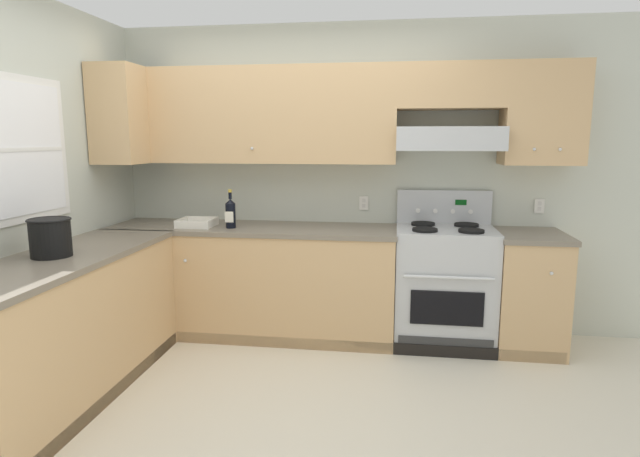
# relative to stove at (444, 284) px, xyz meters

# --- Properties ---
(ground_plane) EXTENTS (7.04, 7.04, 0.00)m
(ground_plane) POSITION_rel_stove_xyz_m (-1.17, -1.25, -0.48)
(ground_plane) COLOR beige
(wall_back) EXTENTS (4.68, 0.57, 2.55)m
(wall_back) POSITION_rel_stove_xyz_m (-0.78, 0.27, 1.00)
(wall_back) COLOR beige
(wall_back) RESTS_ON ground_plane
(wall_left) EXTENTS (0.47, 4.00, 2.55)m
(wall_left) POSITION_rel_stove_xyz_m (-2.76, -1.03, 0.87)
(wall_left) COLOR beige
(wall_left) RESTS_ON ground_plane
(counter_back_run) EXTENTS (3.60, 0.65, 0.91)m
(counter_back_run) POSITION_rel_stove_xyz_m (-1.16, -0.01, -0.03)
(counter_back_run) COLOR tan
(counter_back_run) RESTS_ON ground_plane
(counter_left_run) EXTENTS (0.63, 1.91, 0.91)m
(counter_left_run) POSITION_rel_stove_xyz_m (-2.41, -1.26, -0.03)
(counter_left_run) COLOR tan
(counter_left_run) RESTS_ON ground_plane
(stove) EXTENTS (0.76, 0.62, 1.20)m
(stove) POSITION_rel_stove_xyz_m (0.00, 0.00, 0.00)
(stove) COLOR #B7BABC
(stove) RESTS_ON ground_plane
(wine_bottle) EXTENTS (0.08, 0.08, 0.31)m
(wine_bottle) POSITION_rel_stove_xyz_m (-1.70, -0.11, 0.55)
(wine_bottle) COLOR black
(wine_bottle) RESTS_ON counter_back_run
(bowl) EXTENTS (0.28, 0.26, 0.06)m
(bowl) POSITION_rel_stove_xyz_m (-1.99, -0.08, 0.45)
(bowl) COLOR white
(bowl) RESTS_ON counter_back_run
(bucket) EXTENTS (0.25, 0.25, 0.23)m
(bucket) POSITION_rel_stove_xyz_m (-2.45, -1.26, 0.55)
(bucket) COLOR black
(bucket) RESTS_ON counter_left_run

